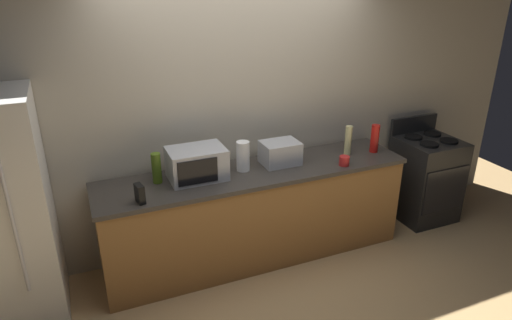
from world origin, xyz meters
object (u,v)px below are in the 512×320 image
bottle_olive_oil (157,168)px  mug_red (344,161)px  microwave (197,164)px  toaster_oven (280,153)px  stove_range (425,178)px  bottle_vinegar (348,140)px  cordless_phone (140,194)px  bottle_hot_sauce (375,138)px  paper_towel_roll (243,156)px

bottle_olive_oil → mug_red: 1.68m
microwave → toaster_oven: bearing=0.9°
stove_range → bottle_vinegar: size_ratio=3.76×
stove_range → toaster_oven: toaster_oven is taller
cordless_phone → bottle_vinegar: bearing=-5.1°
bottle_vinegar → bottle_olive_oil: bearing=177.3°
toaster_oven → bottle_vinegar: size_ratio=1.18×
cordless_phone → bottle_hot_sauce: bottle_hot_sauce is taller
toaster_oven → stove_range: bearing=-2.0°
stove_range → mug_red: stove_range is taller
microwave → paper_towel_roll: bearing=0.3°
cordless_phone → bottle_olive_oil: 0.37m
bottle_hot_sauce → bottle_vinegar: bottle_vinegar is taller
microwave → paper_towel_roll: 0.42m
toaster_oven → bottle_olive_oil: size_ratio=1.30×
stove_range → toaster_oven: bearing=178.0°
microwave → bottle_hot_sauce: bottle_hot_sauce is taller
paper_towel_roll → bottle_vinegar: size_ratio=0.94×
cordless_phone → bottle_olive_oil: size_ratio=0.57×
paper_towel_roll → bottle_olive_oil: bearing=176.5°
bottle_olive_oil → mug_red: bottle_olive_oil is taller
toaster_oven → mug_red: toaster_oven is taller
paper_towel_roll → bottle_hot_sauce: size_ratio=0.98×
paper_towel_roll → cordless_phone: bearing=-164.7°
bottle_hot_sauce → cordless_phone: bearing=-175.7°
stove_range → microwave: microwave is taller
paper_towel_roll → cordless_phone: 0.99m
stove_range → paper_towel_roll: bearing=178.6°
toaster_oven → bottle_olive_oil: 1.13m
microwave → paper_towel_roll: same height
cordless_phone → mug_red: size_ratio=1.60×
mug_red → cordless_phone: bearing=-180.0°
paper_towel_roll → bottle_hot_sauce: bottle_hot_sauce is taller
paper_towel_roll → cordless_phone: size_ratio=1.80×
toaster_oven → cordless_phone: 1.35m
stove_range → cordless_phone: 3.10m
bottle_vinegar → mug_red: bottle_vinegar is taller
paper_towel_roll → bottle_olive_oil: paper_towel_roll is taller
stove_range → paper_towel_roll: (-2.10, 0.05, 0.57)m
microwave → toaster_oven: size_ratio=1.41×
microwave → bottle_vinegar: bearing=-1.5°
toaster_oven → bottle_hot_sauce: bottle_hot_sauce is taller
bottle_hot_sauce → bottle_vinegar: bearing=170.4°
microwave → bottle_hot_sauce: size_ratio=1.73×
bottle_olive_oil → mug_red: (1.65, -0.30, -0.09)m
bottle_vinegar → mug_red: bearing=-129.1°
toaster_oven → bottle_vinegar: bearing=-4.2°
stove_range → paper_towel_roll: paper_towel_roll is taller
bottle_vinegar → bottle_olive_oil: size_ratio=1.10×
stove_range → paper_towel_roll: 2.18m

